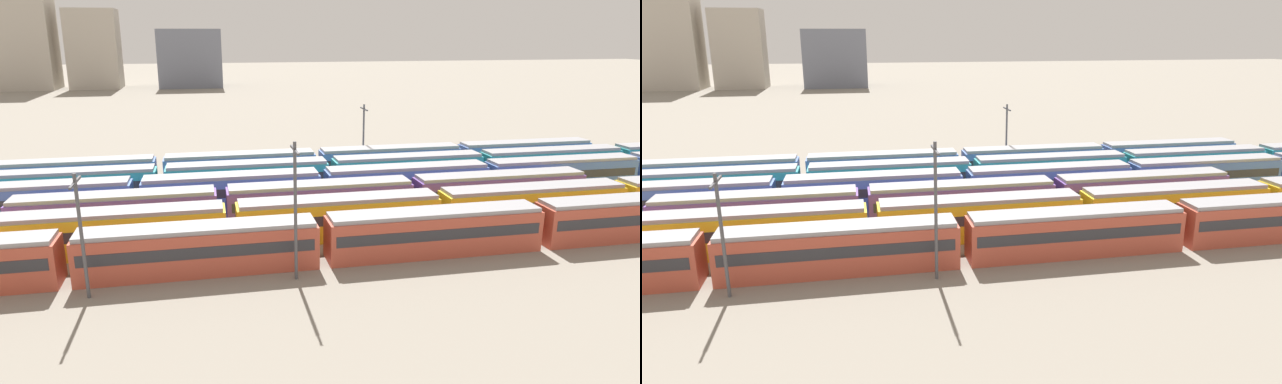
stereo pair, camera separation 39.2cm
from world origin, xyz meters
The scene contains 13 objects.
ground_plane centered at (0.00, 13.00, 0.00)m, with size 600.00×600.00×0.00m, color gray.
train_track_0 centered at (16.01, 0.00, 1.90)m, with size 74.70×3.06×3.75m.
train_track_1 centered at (37.54, 5.20, 1.90)m, with size 93.60×3.06×3.75m.
train_track_2 centered at (18.04, 10.40, 1.90)m, with size 55.80×3.06×3.75m.
train_track_3 centered at (28.76, 15.60, 1.90)m, with size 93.60×3.06×3.75m.
train_track_4 centered at (30.77, 20.80, 1.90)m, with size 93.60×3.06×3.75m.
train_track_5 centered at (20.85, 26.00, 1.90)m, with size 74.70×3.06×3.75m.
catenary_pole_0 centered at (13.52, -2.74, 5.73)m, with size 0.24×3.20×10.36m.
catenary_pole_1 centered at (27.56, 28.83, 4.94)m, with size 0.24×3.20×8.81m.
catenary_pole_2 centered at (-1.04, -2.92, 4.95)m, with size 0.24×3.20×8.84m.
distant_building_0 centered at (-49.27, 157.60, 19.09)m, with size 21.46×14.36×38.18m, color #B2A899.
distant_building_1 centered at (-26.64, 157.60, 12.55)m, with size 15.53×12.57×25.11m, color #B2A899.
distant_building_2 centered at (3.58, 157.60, 9.45)m, with size 20.50×16.93×18.89m, color slate.
Camera 2 is at (7.93, -40.79, 17.63)m, focal length 31.49 mm.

